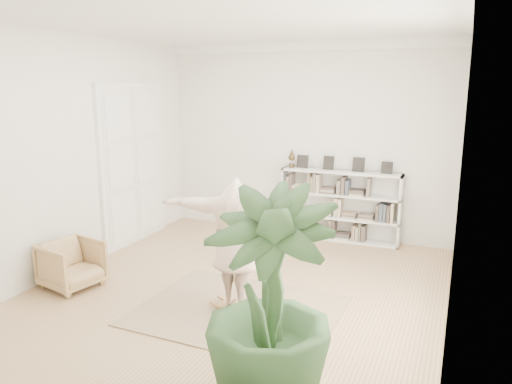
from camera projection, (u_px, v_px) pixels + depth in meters
floor at (240, 289)px, 7.08m from camera, size 6.00×6.00×0.00m
room_shell at (306, 46)px, 8.97m from camera, size 6.00×6.00×6.00m
doors at (133, 166)px, 8.97m from camera, size 0.09×1.78×2.92m
bookshelf at (340, 206)px, 9.19m from camera, size 2.20×0.35×1.64m
armchair at (72, 264)px, 7.09m from camera, size 0.87×0.86×0.68m
rug at (238, 311)px, 6.39m from camera, size 2.55×2.06×0.02m
rocker_board at (238, 307)px, 6.38m from camera, size 0.48×0.29×0.10m
person at (237, 241)px, 6.19m from camera, size 2.06×0.61×1.66m
houseplant at (269, 303)px, 4.30m from camera, size 1.19×1.19×2.02m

